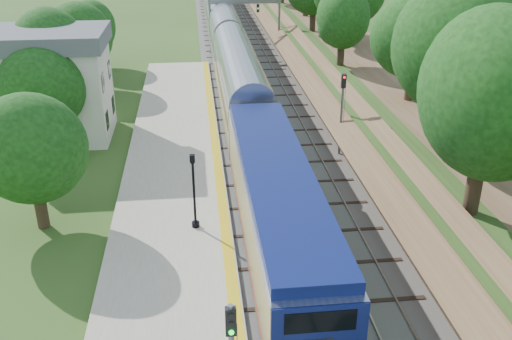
{
  "coord_description": "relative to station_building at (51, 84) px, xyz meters",
  "views": [
    {
      "loc": [
        -3.6,
        -11.52,
        15.88
      ],
      "look_at": [
        -0.5,
        16.41,
        2.8
      ],
      "focal_mm": 40.0,
      "sensor_mm": 36.0,
      "label": 1
    }
  ],
  "objects": [
    {
      "name": "train",
      "position": [
        14.0,
        46.38,
        -1.7
      ],
      "size": [
        3.2,
        150.1,
        4.71
      ],
      "color": "black",
      "rests_on": "trackbed"
    },
    {
      "name": "signal_farside",
      "position": [
        20.2,
        -5.79,
        -0.45
      ],
      "size": [
        0.32,
        0.25,
        5.76
      ],
      "color": "slate",
      "rests_on": "ground"
    },
    {
      "name": "station_building",
      "position": [
        0.0,
        0.0,
        0.0
      ],
      "size": [
        8.6,
        6.6,
        8.0
      ],
      "color": "silver",
      "rests_on": "ground"
    },
    {
      "name": "yellow_stripe",
      "position": [
        11.65,
        -14.0,
        -3.7
      ],
      "size": [
        0.55,
        68.0,
        0.01
      ],
      "primitive_type": "cube",
      "color": "gold",
      "rests_on": "platform"
    },
    {
      "name": "lamppost_far",
      "position": [
        10.1,
        -15.15,
        -1.86
      ],
      "size": [
        0.41,
        0.41,
        4.15
      ],
      "color": "black",
      "rests_on": "platform"
    },
    {
      "name": "trees_behind_platform",
      "position": [
        2.83,
        -9.33,
        0.44
      ],
      "size": [
        7.82,
        53.32,
        7.21
      ],
      "color": "#332316",
      "rests_on": "ground"
    },
    {
      "name": "signal_gantry",
      "position": [
        16.47,
        24.99,
        0.73
      ],
      "size": [
        8.4,
        0.38,
        6.2
      ],
      "color": "slate",
      "rests_on": "ground"
    },
    {
      "name": "embankment",
      "position": [
        24.35,
        30.0,
        -2.14
      ],
      "size": [
        10.64,
        170.0,
        11.7
      ],
      "color": "brown",
      "rests_on": "ground"
    },
    {
      "name": "platform",
      "position": [
        8.8,
        -14.0,
        -3.9
      ],
      "size": [
        6.4,
        68.0,
        0.38
      ],
      "primitive_type": "cube",
      "color": "#A39B83",
      "rests_on": "ground"
    },
    {
      "name": "trackbed",
      "position": [
        16.0,
        30.0,
        -4.02
      ],
      "size": [
        9.5,
        170.0,
        0.28
      ],
      "color": "#4C4944",
      "rests_on": "ground"
    }
  ]
}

